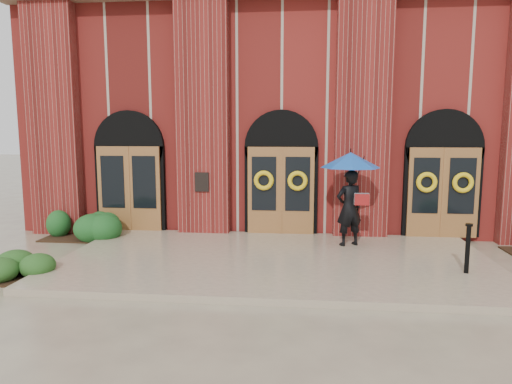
# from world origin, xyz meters

# --- Properties ---
(ground) EXTENTS (90.00, 90.00, 0.00)m
(ground) POSITION_xyz_m (0.00, 0.00, 0.00)
(ground) COLOR gray
(ground) RESTS_ON ground
(landing) EXTENTS (10.00, 5.30, 0.15)m
(landing) POSITION_xyz_m (0.00, 0.15, 0.07)
(landing) COLOR tan
(landing) RESTS_ON ground
(church_building) EXTENTS (16.20, 12.53, 7.00)m
(church_building) POSITION_xyz_m (0.00, 8.78, 3.50)
(church_building) COLOR maroon
(church_building) RESTS_ON ground
(man_with_umbrella) EXTENTS (2.01, 2.01, 2.42)m
(man_with_umbrella) POSITION_xyz_m (1.83, 1.50, 1.84)
(man_with_umbrella) COLOR black
(man_with_umbrella) RESTS_ON landing
(metal_post) EXTENTS (0.18, 0.18, 1.05)m
(metal_post) POSITION_xyz_m (4.06, -0.61, 0.70)
(metal_post) COLOR black
(metal_post) RESTS_ON landing
(hedge_wall_left) EXTENTS (2.93, 1.17, 0.75)m
(hedge_wall_left) POSITION_xyz_m (-5.20, 2.20, 0.38)
(hedge_wall_left) COLOR #18481A
(hedge_wall_left) RESTS_ON ground
(hedge_front_left) EXTENTS (1.37, 1.17, 0.48)m
(hedge_front_left) POSITION_xyz_m (-5.10, -1.37, 0.24)
(hedge_front_left) COLOR #214819
(hedge_front_left) RESTS_ON ground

